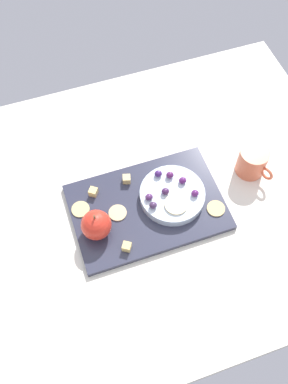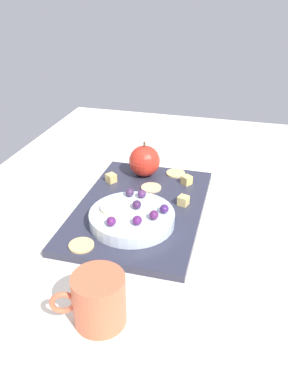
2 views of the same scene
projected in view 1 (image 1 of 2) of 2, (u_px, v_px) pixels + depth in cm
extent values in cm
cube|color=silver|center=(131.00, 209.00, 115.78)|extent=(124.56, 90.76, 4.63)
cube|color=#2D2F41|center=(147.00, 207.00, 112.61)|extent=(39.55, 26.39, 1.56)
cylinder|color=silver|center=(172.00, 195.00, 112.04)|extent=(17.14, 17.14, 2.55)
sphere|color=red|center=(96.00, 225.00, 104.95)|extent=(7.63, 7.63, 7.63)
cylinder|color=brown|center=(94.00, 217.00, 101.12)|extent=(0.50, 0.50, 1.20)
cube|color=#ECC973|center=(127.00, 247.00, 105.09)|extent=(2.84, 2.84, 2.05)
cube|color=#E9CA75|center=(93.00, 192.00, 112.81)|extent=(2.87, 2.87, 2.05)
cube|color=#E4C878|center=(127.00, 179.00, 114.77)|extent=(2.55, 2.55, 2.05)
cylinder|color=#D8BD8A|center=(118.00, 213.00, 110.66)|extent=(4.73, 4.73, 0.40)
cylinder|color=#DFBF7B|center=(216.00, 208.00, 111.28)|extent=(4.73, 4.73, 0.40)
cylinder|color=#D1BF7B|center=(81.00, 209.00, 111.17)|extent=(4.73, 4.73, 0.40)
ellipsoid|color=#412062|center=(158.00, 174.00, 112.81)|extent=(2.00, 1.80, 1.70)
ellipsoid|color=#541C5F|center=(182.00, 179.00, 111.93)|extent=(2.00, 1.80, 1.72)
ellipsoid|color=#41204A|center=(165.00, 191.00, 110.13)|extent=(2.00, 1.80, 1.71)
ellipsoid|color=#442B4F|center=(153.00, 205.00, 108.08)|extent=(2.00, 1.80, 1.79)
ellipsoid|color=#541F56|center=(170.00, 175.00, 112.55)|extent=(2.00, 1.80, 1.78)
ellipsoid|color=#571F5F|center=(195.00, 193.00, 109.84)|extent=(2.00, 1.80, 1.75)
ellipsoid|color=#50295C|center=(149.00, 197.00, 109.33)|extent=(2.00, 1.80, 1.65)
cylinder|color=beige|center=(176.00, 204.00, 108.88)|extent=(5.97, 5.97, 0.60)
cylinder|color=#DB6442|center=(252.00, 162.00, 115.66)|extent=(7.86, 7.86, 8.36)
torus|color=#DB6442|center=(267.00, 174.00, 113.75)|extent=(2.25, 4.01, 4.00)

